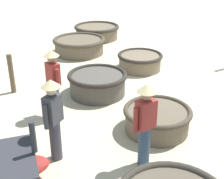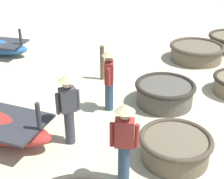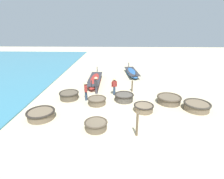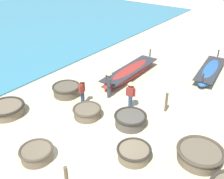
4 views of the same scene
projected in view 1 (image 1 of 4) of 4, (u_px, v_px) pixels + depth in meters
The scene contains 10 objects.
ground_plane at pixel (192, 88), 9.12m from camera, with size 80.00×80.00×0.00m, color #C6B793.
coracle_front_right at pixel (157, 119), 6.90m from camera, with size 1.52×1.52×0.55m.
coracle_far_left at pixel (97, 83), 8.59m from camera, with size 1.65×1.65×0.62m.
coracle_far_right at pixel (79, 45), 11.87m from camera, with size 1.99×1.99×0.60m.
coracle_upturned at pixel (97, 31), 13.74m from camera, with size 1.97×1.97×0.60m.
coracle_center at pixel (140, 61), 10.35m from camera, with size 1.49×1.49×0.54m.
fisherman_with_hat at pixel (145, 121), 5.53m from camera, with size 0.36×0.51×1.67m.
fisherman_standing_right at pixel (53, 115), 5.71m from camera, with size 0.41×0.39×1.67m.
fisherman_by_coracle at pixel (53, 79), 7.23m from camera, with size 0.50×0.36×1.67m.
mooring_post_mid_beach at pixel (11, 74), 8.60m from camera, with size 0.14×0.14×1.12m, color brown.
Camera 1 is at (-7.15, 4.80, 3.80)m, focal length 50.00 mm.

